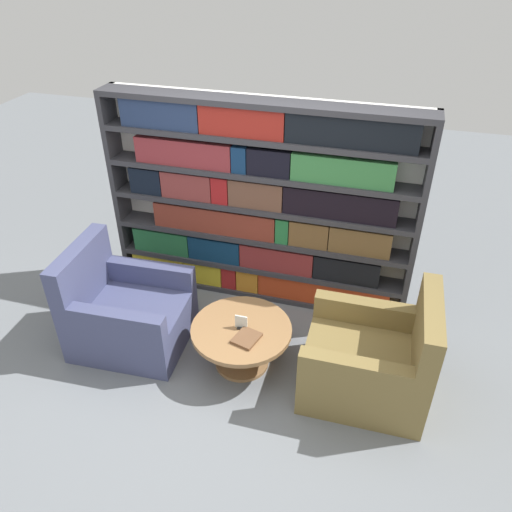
# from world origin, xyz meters

# --- Properties ---
(ground_plane) EXTENTS (14.00, 14.00, 0.00)m
(ground_plane) POSITION_xyz_m (0.00, 0.00, 0.00)
(ground_plane) COLOR slate
(bookshelf) EXTENTS (2.89, 0.30, 1.97)m
(bookshelf) POSITION_xyz_m (0.01, 1.36, 0.98)
(bookshelf) COLOR silver
(bookshelf) RESTS_ON ground_plane
(armchair_left) EXTENTS (0.98, 0.86, 0.94)m
(armchair_left) POSITION_xyz_m (-0.93, 0.32, 0.30)
(armchair_left) COLOR #42476B
(armchair_left) RESTS_ON ground_plane
(armchair_right) EXTENTS (0.95, 0.82, 0.94)m
(armchair_right) POSITION_xyz_m (1.21, 0.33, 0.30)
(armchair_right) COLOR olive
(armchair_right) RESTS_ON ground_plane
(coffee_table) EXTENTS (0.83, 0.83, 0.40)m
(coffee_table) POSITION_xyz_m (0.14, 0.32, 0.29)
(coffee_table) COLOR olive
(coffee_table) RESTS_ON ground_plane
(table_sign) EXTENTS (0.10, 0.06, 0.12)m
(table_sign) POSITION_xyz_m (0.14, 0.32, 0.45)
(table_sign) COLOR black
(table_sign) RESTS_ON coffee_table
(stray_book) EXTENTS (0.23, 0.25, 0.02)m
(stray_book) POSITION_xyz_m (0.22, 0.20, 0.41)
(stray_book) COLOR brown
(stray_book) RESTS_ON coffee_table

